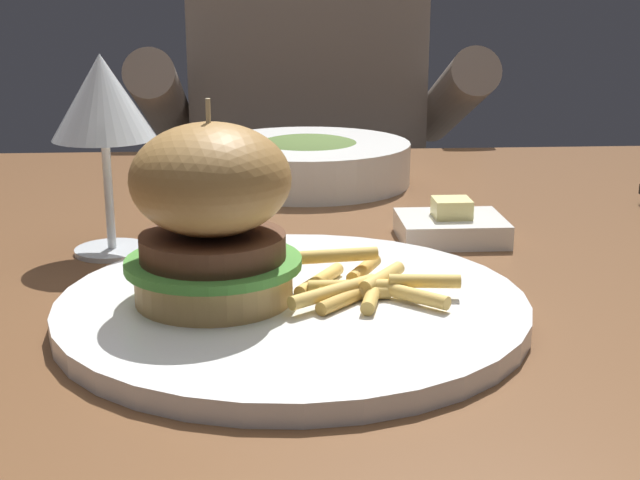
# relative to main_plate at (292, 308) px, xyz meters

# --- Properties ---
(dining_table) EXTENTS (1.18, 0.85, 0.74)m
(dining_table) POSITION_rel_main_plate_xyz_m (0.04, 0.19, -0.10)
(dining_table) COLOR brown
(dining_table) RESTS_ON ground
(main_plate) EXTENTS (0.31, 0.31, 0.01)m
(main_plate) POSITION_rel_main_plate_xyz_m (0.00, 0.00, 0.00)
(main_plate) COLOR white
(main_plate) RESTS_ON dining_table
(burger_sandwich) EXTENTS (0.11, 0.11, 0.13)m
(burger_sandwich) POSITION_rel_main_plate_xyz_m (-0.05, -0.00, 0.06)
(burger_sandwich) COLOR tan
(burger_sandwich) RESTS_ON main_plate
(fries_pile) EXTENTS (0.12, 0.09, 0.03)m
(fries_pile) POSITION_rel_main_plate_xyz_m (0.04, -0.00, 0.02)
(fries_pile) COLOR gold
(fries_pile) RESTS_ON main_plate
(wine_glass) EXTENTS (0.08, 0.08, 0.16)m
(wine_glass) POSITION_rel_main_plate_xyz_m (-0.14, 0.16, 0.11)
(wine_glass) COLOR silver
(wine_glass) RESTS_ON dining_table
(butter_dish) EXTENTS (0.09, 0.07, 0.04)m
(butter_dish) POSITION_rel_main_plate_xyz_m (0.14, 0.18, 0.00)
(butter_dish) COLOR white
(butter_dish) RESTS_ON dining_table
(soup_bowl) EXTENTS (0.22, 0.22, 0.05)m
(soup_bowl) POSITION_rel_main_plate_xyz_m (0.03, 0.41, 0.02)
(soup_bowl) COLOR white
(soup_bowl) RESTS_ON dining_table
(diner_person) EXTENTS (0.51, 0.36, 1.18)m
(diner_person) POSITION_rel_main_plate_xyz_m (0.05, 0.89, -0.18)
(diner_person) COLOR #282833
(diner_person) RESTS_ON ground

